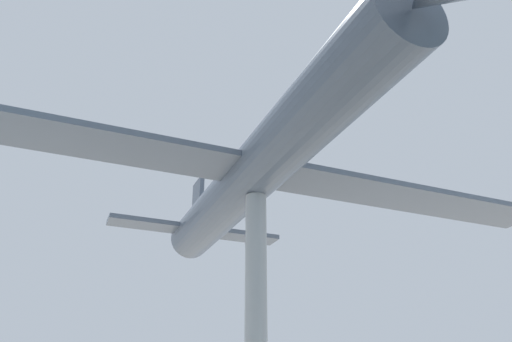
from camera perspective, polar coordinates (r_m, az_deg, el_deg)
The scene contains 2 objects.
support_pylon_central at distance 13.35m, azimuth 0.00°, elevation -17.63°, with size 0.59×0.59×7.34m.
suspended_airplane at distance 14.55m, azimuth 0.19°, elevation 0.24°, with size 21.00×15.69×3.08m.
Camera 1 is at (0.99, 13.19, 1.86)m, focal length 35.00 mm.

